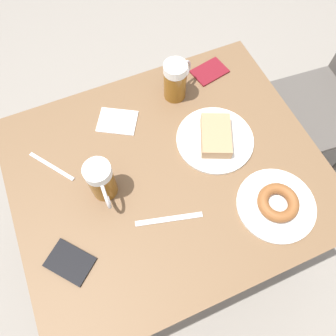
% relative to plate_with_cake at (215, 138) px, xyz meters
% --- Properties ---
extents(ground_plane, '(8.00, 8.00, 0.00)m').
position_rel_plate_with_cake_xyz_m(ground_plane, '(0.04, -0.19, -0.72)').
color(ground_plane, gray).
extents(table, '(0.83, 0.99, 0.70)m').
position_rel_plate_with_cake_xyz_m(table, '(0.04, -0.19, -0.08)').
color(table, brown).
rests_on(table, ground_plane).
extents(plate_with_cake, '(0.26, 0.26, 0.05)m').
position_rel_plate_with_cake_xyz_m(plate_with_cake, '(0.00, 0.00, 0.00)').
color(plate_with_cake, white).
rests_on(plate_with_cake, table).
extents(plate_with_donut, '(0.24, 0.24, 0.04)m').
position_rel_plate_with_cake_xyz_m(plate_with_donut, '(0.28, 0.07, -0.00)').
color(plate_with_donut, white).
rests_on(plate_with_donut, table).
extents(beer_mug_left, '(0.13, 0.08, 0.15)m').
position_rel_plate_with_cake_xyz_m(beer_mug_left, '(0.03, -0.40, 0.06)').
color(beer_mug_left, '#8C5619').
rests_on(beer_mug_left, table).
extents(beer_mug_center, '(0.09, 0.12, 0.15)m').
position_rel_plate_with_cake_xyz_m(beer_mug_center, '(-0.23, -0.04, 0.06)').
color(beer_mug_center, '#8C5619').
rests_on(beer_mug_center, table).
extents(napkin_folded, '(0.15, 0.16, 0.00)m').
position_rel_plate_with_cake_xyz_m(napkin_folded, '(-0.20, -0.28, -0.01)').
color(napkin_folded, white).
rests_on(napkin_folded, table).
extents(fork, '(0.15, 0.11, 0.00)m').
position_rel_plate_with_cake_xyz_m(fork, '(-0.12, -0.53, -0.01)').
color(fork, silver).
rests_on(fork, table).
extents(knife, '(0.07, 0.20, 0.00)m').
position_rel_plate_with_cake_xyz_m(knife, '(0.19, -0.25, -0.02)').
color(knife, silver).
rests_on(knife, table).
extents(passport_near_edge, '(0.11, 0.14, 0.01)m').
position_rel_plate_with_cake_xyz_m(passport_near_edge, '(-0.28, 0.12, -0.01)').
color(passport_near_edge, maroon).
rests_on(passport_near_edge, table).
extents(passport_far_edge, '(0.15, 0.15, 0.01)m').
position_rel_plate_with_cake_xyz_m(passport_far_edge, '(0.20, -0.56, -0.01)').
color(passport_far_edge, black).
rests_on(passport_far_edge, table).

